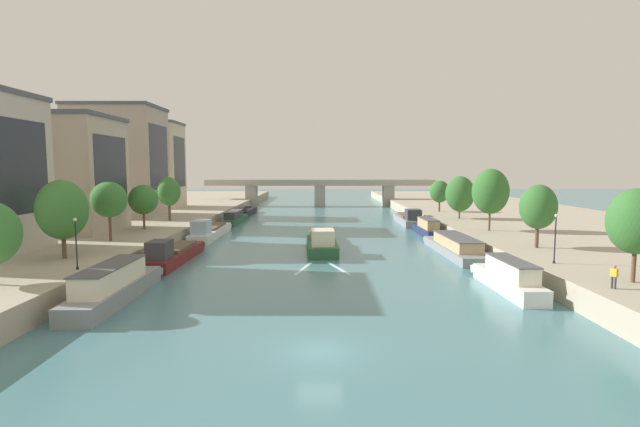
# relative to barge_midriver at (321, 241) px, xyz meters

# --- Properties ---
(ground_plane) EXTENTS (400.00, 400.00, 0.00)m
(ground_plane) POSITION_rel_barge_midriver_xyz_m (-0.11, -33.73, -0.94)
(ground_plane) COLOR teal
(quay_left) EXTENTS (36.00, 170.00, 1.96)m
(quay_left) POSITION_rel_barge_midriver_xyz_m (-36.24, 21.27, 0.04)
(quay_left) COLOR #A89E89
(quay_left) RESTS_ON ground
(quay_right) EXTENTS (36.00, 170.00, 1.96)m
(quay_right) POSITION_rel_barge_midriver_xyz_m (36.03, 21.27, 0.04)
(quay_right) COLOR #A89E89
(quay_right) RESTS_ON ground
(barge_midriver) EXTENTS (4.24, 18.37, 3.06)m
(barge_midriver) POSITION_rel_barge_midriver_xyz_m (0.00, 0.00, 0.00)
(barge_midriver) COLOR #235633
(barge_midriver) RESTS_ON ground
(wake_behind_barge) EXTENTS (5.60, 6.01, 0.03)m
(wake_behind_barge) POSITION_rel_barge_midriver_xyz_m (0.03, -12.37, -0.93)
(wake_behind_barge) COLOR silver
(wake_behind_barge) RESTS_ON ground
(moored_boat_left_midway) EXTENTS (2.79, 14.21, 2.94)m
(moored_boat_left_midway) POSITION_rel_barge_midriver_xyz_m (-15.82, -23.86, 0.28)
(moored_boat_left_midway) COLOR gray
(moored_boat_left_midway) RESTS_ON ground
(moored_boat_left_lone) EXTENTS (2.89, 14.62, 3.01)m
(moored_boat_left_lone) POSITION_rel_barge_midriver_xyz_m (-15.84, -9.21, -0.02)
(moored_boat_left_lone) COLOR maroon
(moored_boat_left_lone) RESTS_ON ground
(moored_boat_left_downstream) EXTENTS (3.01, 16.90, 3.05)m
(moored_boat_left_downstream) POSITION_rel_barge_midriver_xyz_m (-16.26, 9.10, -0.02)
(moored_boat_left_downstream) COLOR silver
(moored_boat_left_downstream) RESTS_ON ground
(moored_boat_left_gap_after) EXTENTS (2.67, 13.99, 2.36)m
(moored_boat_left_gap_after) POSITION_rel_barge_midriver_xyz_m (-15.84, 26.88, 0.04)
(moored_boat_left_gap_after) COLOR #235633
(moored_boat_left_gap_after) RESTS_ON ground
(moored_boat_left_far) EXTENTS (2.93, 14.18, 2.34)m
(moored_boat_left_far) POSITION_rel_barge_midriver_xyz_m (-16.18, 42.73, -0.30)
(moored_boat_left_far) COLOR black
(moored_boat_left_far) RESTS_ON ground
(moored_boat_right_far) EXTENTS (2.49, 11.24, 2.73)m
(moored_boat_right_far) POSITION_rel_barge_midriver_xyz_m (15.50, -20.94, 0.19)
(moored_boat_right_far) COLOR silver
(moored_boat_right_far) RESTS_ON ground
(moored_boat_right_upstream) EXTENTS (3.76, 16.97, 2.28)m
(moored_boat_right_upstream) POSITION_rel_barge_midriver_xyz_m (15.83, -4.51, 0.01)
(moored_boat_right_upstream) COLOR gray
(moored_boat_right_upstream) RESTS_ON ground
(moored_boat_right_end) EXTENTS (2.37, 11.07, 2.60)m
(moored_boat_right_end) POSITION_rel_barge_midriver_xyz_m (16.19, 11.31, 0.14)
(moored_boat_right_end) COLOR #1E284C
(moored_boat_right_end) RESTS_ON ground
(moored_boat_right_near) EXTENTS (3.54, 15.93, 3.08)m
(moored_boat_right_near) POSITION_rel_barge_midriver_xyz_m (16.02, 25.56, -0.00)
(moored_boat_right_near) COLOR gray
(moored_boat_right_near) RESTS_ON ground
(tree_left_by_lamp) EXTENTS (4.40, 4.40, 7.14)m
(tree_left_by_lamp) POSITION_rel_barge_midriver_xyz_m (-23.33, -16.96, 5.45)
(tree_left_by_lamp) COLOR brown
(tree_left_by_lamp) RESTS_ON quay_left
(tree_left_end_of_row) EXTENTS (3.92, 3.92, 6.68)m
(tree_left_end_of_row) POSITION_rel_barge_midriver_xyz_m (-23.68, -6.77, 5.68)
(tree_left_end_of_row) COLOR brown
(tree_left_end_of_row) RESTS_ON quay_left
(tree_left_far) EXTENTS (3.83, 3.83, 5.96)m
(tree_left_far) POSITION_rel_barge_midriver_xyz_m (-23.73, 3.48, 4.99)
(tree_left_far) COLOR brown
(tree_left_far) RESTS_ON quay_left
(tree_left_distant) EXTENTS (3.55, 3.55, 6.78)m
(tree_left_distant) POSITION_rel_barge_midriver_xyz_m (-23.60, 13.75, 5.55)
(tree_left_distant) COLOR brown
(tree_left_distant) RESTS_ON quay_left
(tree_right_end_of_row) EXTENTS (3.90, 3.90, 6.77)m
(tree_right_end_of_row) POSITION_rel_barge_midriver_xyz_m (22.45, -25.86, 5.42)
(tree_right_end_of_row) COLOR brown
(tree_right_end_of_row) RESTS_ON quay_right
(tree_right_distant) EXTENTS (3.68, 3.68, 6.52)m
(tree_right_distant) POSITION_rel_barge_midriver_xyz_m (22.29, -11.20, 5.23)
(tree_right_distant) COLOR brown
(tree_right_distant) RESTS_ON quay_right
(tree_right_past_mid) EXTENTS (4.68, 4.68, 8.09)m
(tree_right_past_mid) POSITION_rel_barge_midriver_xyz_m (22.14, 1.95, 6.16)
(tree_right_past_mid) COLOR brown
(tree_right_past_mid) RESTS_ON quay_right
(tree_right_third) EXTENTS (4.58, 4.58, 6.88)m
(tree_right_third) POSITION_rel_barge_midriver_xyz_m (22.56, 16.58, 5.04)
(tree_right_third) COLOR brown
(tree_right_third) RESTS_ON quay_right
(tree_right_far) EXTENTS (3.70, 3.70, 5.85)m
(tree_right_far) POSITION_rel_barge_midriver_xyz_m (22.44, 28.96, 4.78)
(tree_right_far) COLOR brown
(tree_right_far) RESTS_ON quay_right
(lamppost_left_bank) EXTENTS (0.28, 0.28, 4.20)m
(lamppost_left_bank) POSITION_rel_barge_midriver_xyz_m (-19.78, -21.57, 3.33)
(lamppost_left_bank) COLOR black
(lamppost_left_bank) RESTS_ON quay_left
(lamppost_right_bank) EXTENTS (0.28, 0.28, 4.27)m
(lamppost_right_bank) POSITION_rel_barge_midriver_xyz_m (20.12, -19.16, 3.37)
(lamppost_right_bank) COLOR black
(lamppost_right_bank) RESTS_ON quay_right
(building_left_tall) EXTENTS (15.26, 11.79, 14.95)m
(building_left_tall) POSITION_rel_barge_midriver_xyz_m (-34.35, 1.49, 8.50)
(building_left_tall) COLOR #B2A38E
(building_left_tall) RESTS_ON quay_left
(building_left_middle) EXTENTS (14.20, 11.35, 18.63)m
(building_left_middle) POSITION_rel_barge_midriver_xyz_m (-34.35, 21.06, 10.35)
(building_left_middle) COLOR #A89989
(building_left_middle) RESTS_ON quay_left
(building_left_far_end) EXTENTS (10.52, 9.57, 17.65)m
(building_left_far_end) POSITION_rel_barge_midriver_xyz_m (-34.35, 38.75, 9.85)
(building_left_far_end) COLOR beige
(building_left_far_end) RESTS_ON quay_left
(bridge_far) EXTENTS (60.27, 4.40, 7.02)m
(bridge_far) POSITION_rel_barge_midriver_xyz_m (-0.11, 64.88, 3.52)
(bridge_far) COLOR #9E998E
(bridge_far) RESTS_ON ground
(person_on_quay) EXTENTS (0.37, 0.43, 1.62)m
(person_on_quay) POSITION_rel_barge_midriver_xyz_m (19.94, -27.67, 1.94)
(person_on_quay) COLOR #2D2D38
(person_on_quay) RESTS_ON quay_right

